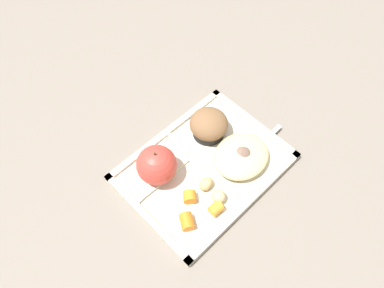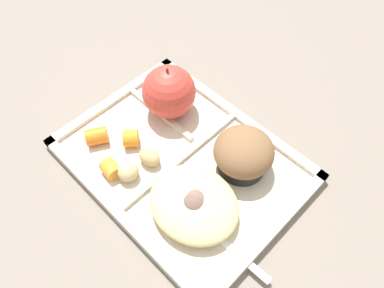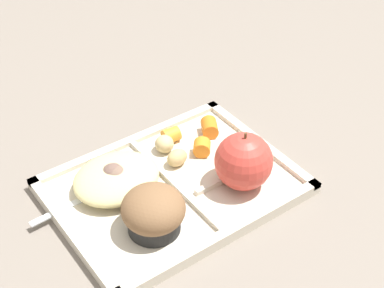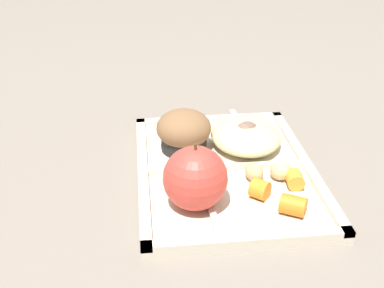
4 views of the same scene
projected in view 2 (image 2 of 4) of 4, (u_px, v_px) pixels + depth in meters
ground at (182, 164)px, 0.54m from camera, size 6.00×6.00×0.00m
lunch_tray at (182, 161)px, 0.53m from camera, size 0.33×0.25×0.02m
green_apple at (169, 92)px, 0.55m from camera, size 0.08×0.08×0.09m
bran_muffin at (243, 154)px, 0.50m from camera, size 0.08×0.08×0.06m
carrot_slice_center at (131, 138)px, 0.54m from camera, size 0.03×0.03×0.03m
carrot_slice_near_corner at (97, 136)px, 0.54m from camera, size 0.04×0.04×0.03m
carrot_slice_tilted at (111, 169)px, 0.51m from camera, size 0.03×0.02×0.02m
potato_chunk_large at (149, 157)px, 0.52m from camera, size 0.04×0.03×0.03m
potato_chunk_wedge at (128, 172)px, 0.50m from camera, size 0.04×0.04×0.03m
egg_noodle_pile at (194, 203)px, 0.47m from camera, size 0.12×0.11×0.03m
meatball_side at (194, 206)px, 0.47m from camera, size 0.04×0.04×0.04m
meatball_front at (188, 199)px, 0.48m from camera, size 0.03×0.03×0.03m
meatball_center at (195, 203)px, 0.47m from camera, size 0.04×0.04×0.04m
plastic_fork at (213, 233)px, 0.47m from camera, size 0.15×0.03×0.00m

